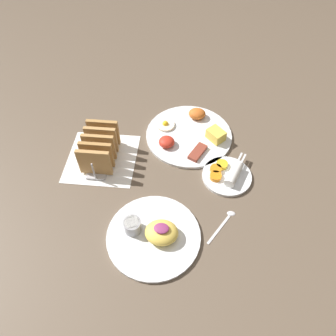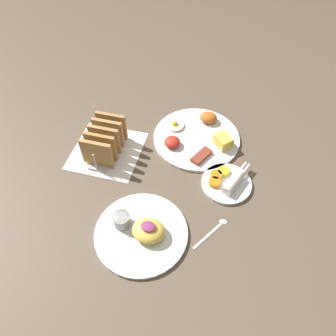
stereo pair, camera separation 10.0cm
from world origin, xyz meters
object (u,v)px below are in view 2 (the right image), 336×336
(plate_breakfast, at_px, (197,137))
(toast_rack, at_px, (105,140))
(plate_condiments, at_px, (227,182))
(plate_foreground, at_px, (141,231))

(plate_breakfast, height_order, toast_rack, toast_rack)
(plate_condiments, bearing_deg, plate_foreground, -131.98)
(plate_condiments, height_order, toast_rack, toast_rack)
(plate_foreground, height_order, toast_rack, toast_rack)
(plate_condiments, distance_m, plate_foreground, 0.30)
(plate_breakfast, relative_size, plate_condiments, 1.86)
(plate_foreground, bearing_deg, plate_breakfast, 78.92)
(plate_condiments, distance_m, toast_rack, 0.41)
(plate_condiments, relative_size, plate_foreground, 0.62)
(plate_foreground, xyz_separation_m, toast_rack, (-0.20, 0.26, 0.04))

